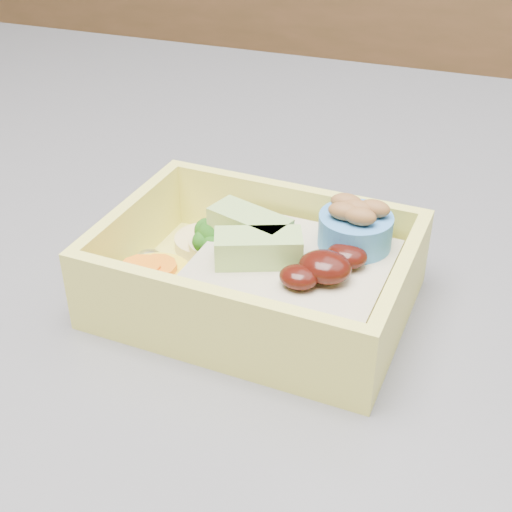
% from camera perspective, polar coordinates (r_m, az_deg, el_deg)
% --- Properties ---
extents(bento_box, '(0.17, 0.13, 0.06)m').
position_cam_1_polar(bento_box, '(0.39, 0.80, -1.38)').
color(bento_box, '#F1EB63').
rests_on(bento_box, island).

